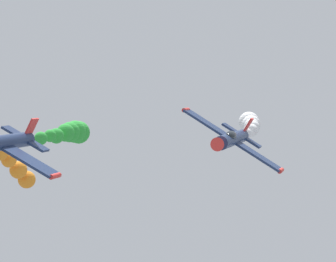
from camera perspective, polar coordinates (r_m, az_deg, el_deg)
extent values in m
cube|color=navy|center=(55.30, -12.23, -0.95)|extent=(8.25, 1.90, 4.40)
cylinder|color=red|center=(53.70, -8.36, -3.31)|extent=(0.49, 1.40, 0.49)
cube|color=navy|center=(58.45, -10.51, -0.57)|extent=(3.46, 1.20, 1.91)
cube|color=red|center=(58.30, -10.11, 0.22)|extent=(0.86, 1.10, 1.48)
sphere|color=green|center=(60.96, -9.39, -0.54)|extent=(1.05, 1.05, 1.05)
sphere|color=green|center=(62.56, -8.72, -0.36)|extent=(1.02, 1.02, 1.02)
sphere|color=green|center=(64.28, -8.26, -0.36)|extent=(1.28, 1.28, 1.28)
sphere|color=green|center=(65.86, -7.59, -0.13)|extent=(1.53, 1.53, 1.53)
sphere|color=green|center=(67.63, -7.28, -0.08)|extent=(1.78, 1.78, 1.78)
sphere|color=green|center=(69.35, -6.90, -0.05)|extent=(2.00, 2.00, 2.00)
sphere|color=green|center=(71.13, -6.62, -0.10)|extent=(2.08, 2.08, 2.08)
cylinder|color=navy|center=(62.36, 4.78, -0.61)|extent=(1.51, 9.00, 1.51)
cone|color=red|center=(57.37, 3.79, -0.95)|extent=(1.44, 1.20, 1.44)
cube|color=navy|center=(62.76, 4.80, -0.66)|extent=(7.95, 1.90, 4.94)
cylinder|color=red|center=(62.34, 8.34, -2.92)|extent=(0.49, 1.40, 0.49)
cylinder|color=red|center=(63.51, 1.33, 1.56)|extent=(0.49, 1.40, 0.49)
cube|color=navy|center=(66.27, 5.47, -0.34)|extent=(3.34, 1.20, 2.13)
cube|color=red|center=(66.24, 5.89, 0.34)|extent=(0.95, 1.10, 1.44)
ellipsoid|color=black|center=(60.52, 4.69, -0.33)|extent=(1.05, 2.20, 1.01)
sphere|color=white|center=(69.56, 5.85, -0.17)|extent=(0.93, 0.93, 0.93)
sphere|color=white|center=(71.86, 6.09, 0.05)|extent=(1.18, 1.18, 1.18)
sphere|color=white|center=(74.19, 6.21, 0.05)|extent=(1.23, 1.23, 1.23)
sphere|color=white|center=(76.53, 6.27, 0.24)|extent=(1.44, 1.44, 1.44)
sphere|color=white|center=(78.89, 6.23, 0.36)|extent=(1.61, 1.61, 1.61)
sphere|color=white|center=(81.26, 6.18, 0.47)|extent=(1.98, 1.98, 1.98)
sphere|color=white|center=(83.65, 6.01, 0.67)|extent=(2.20, 2.20, 2.20)
sphere|color=orange|center=(108.10, -12.30, -1.56)|extent=(2.24, 2.24, 2.24)
sphere|color=orange|center=(110.29, -11.69, -2.09)|extent=(2.21, 2.21, 2.21)
sphere|color=orange|center=(112.47, -11.01, -2.84)|extent=(2.55, 2.55, 2.55)
sphere|color=orange|center=(114.72, -10.41, -3.55)|extent=(2.61, 2.61, 2.61)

